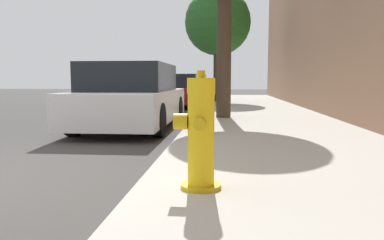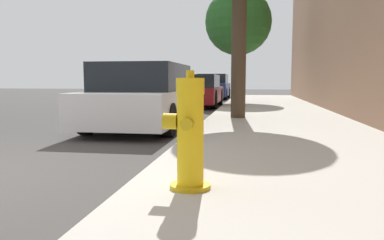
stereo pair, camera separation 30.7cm
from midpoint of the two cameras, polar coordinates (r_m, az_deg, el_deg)
name	(u,v)px [view 2 (the right image)]	position (r m, az deg, el deg)	size (l,w,h in m)	color
sidewalk_slab	(324,196)	(3.41, 21.92, -10.73)	(3.33, 40.00, 0.13)	#B7B2A8
fire_hydrant	(190,134)	(3.06, 2.49, -2.23)	(0.39, 0.41, 0.97)	#C39C11
parked_car_near	(146,97)	(8.20, -5.97, 3.48)	(1.79, 4.38, 1.37)	silver
parked_car_mid	(198,91)	(14.64, 1.48, 4.45)	(1.71, 4.11, 1.24)	maroon
parked_car_far	(213,87)	(21.05, 3.71, 5.06)	(1.69, 4.02, 1.37)	navy
street_tree_far	(238,22)	(16.18, 7.61, 14.55)	(2.76, 2.76, 4.70)	#423323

